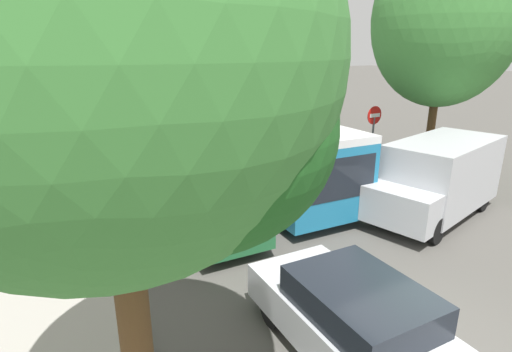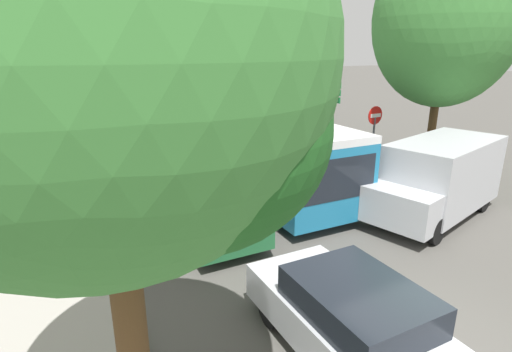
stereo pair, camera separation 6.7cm
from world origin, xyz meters
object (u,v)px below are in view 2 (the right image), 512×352
Objects in this scene: queued_car_navy at (120,136)px; traffic_light at (211,122)px; tree_right_mid at (258,59)px; queued_car_white at (146,162)px; city_bus_rear at (77,93)px; tree_right_far at (213,50)px; tree_left_mid at (35,40)px; queued_car_green at (205,206)px; queued_car_silver at (353,322)px; queued_car_black at (105,120)px; articulated_bus at (216,127)px; tree_left_near at (115,71)px; no_entry_sign at (374,131)px; tree_right_near at (446,19)px; white_van at (439,177)px; direction_sign_post at (333,100)px.

traffic_light is at bearing -166.82° from queued_car_navy.
queued_car_white is at bearing -141.74° from tree_right_mid.
tree_right_far reaches higher than city_bus_rear.
tree_left_mid is (-3.32, -23.12, 3.72)m from city_bus_rear.
city_bus_rear is 28.11m from queued_car_green.
queued_car_silver is 21.91m from queued_car_black.
tree_right_far is at bearing -29.97° from queued_car_white.
traffic_light is (1.52, 2.98, 1.72)m from queued_car_green.
queued_car_black is 0.68× the size of tree_right_mid.
tree_left_near is at bearing -24.36° from articulated_bus.
tree_left_mid is 20.41m from tree_right_far.
queued_car_navy is at bearing -133.80° from tree_right_far.
tree_right_near is (1.90, -1.12, 4.02)m from no_entry_sign.
tree_left_mid is (-3.12, -0.46, 4.38)m from queued_car_white.
articulated_bus is 4.24× the size of queued_car_navy.
traffic_light is at bearing -143.00° from queued_car_white.
no_entry_sign is at bearing -151.13° from queued_car_black.
queued_car_green is 6.96m from white_van.
queued_car_white is at bearing -62.15° from white_van.
direction_sign_post is (7.42, 2.47, 0.07)m from traffic_light.
white_van is 15.52m from tree_right_mid.
direction_sign_post is at bearing -138.84° from queued_car_black.
queued_car_silver is at bearing 4.39° from tree_left_near.
queued_car_navy is at bearing -168.96° from tree_right_mid.
queued_car_white is (-0.35, 11.07, 0.02)m from queued_car_silver.
articulated_bus is 10.00m from queued_car_black.
white_van reaches higher than queued_car_navy.
direction_sign_post is at bearing -120.02° from white_van.
queued_car_silver is 0.62× the size of tree_left_near.
tree_right_mid is at bearing 32.03° from tree_left_mid.
tree_left_mid is 13.70m from tree_right_near.
white_van is at bearing -107.63° from queued_car_green.
articulated_bus reaches higher than white_van.
queued_car_white is at bearing 14.35° from direction_sign_post.
queued_car_black is 1.51× the size of no_entry_sign.
no_entry_sign is at bearing -114.83° from queued_car_white.
queued_car_white is 12.18m from tree_right_mid.
direction_sign_post is at bearing -90.09° from tree_right_mid.
queued_car_navy is 17.51m from tree_left_near.
no_entry_sign is at bearing -96.69° from tree_right_mid.
queued_car_silver is 0.98× the size of queued_car_navy.
queued_car_green is 0.57× the size of tree_left_mid.
tree_left_near is at bearing 96.66° from queued_car_silver.
articulated_bus is at bearing -24.09° from queued_car_green.
tree_right_mid reaches higher than articulated_bus.
traffic_light reaches higher than white_van.
tree_right_near is 1.44× the size of tree_right_mid.
no_entry_sign is 0.31× the size of tree_right_near.
tree_right_far is at bearing -129.07° from city_bus_rear.
queued_car_black is at bearing -153.92° from tree_right_far.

